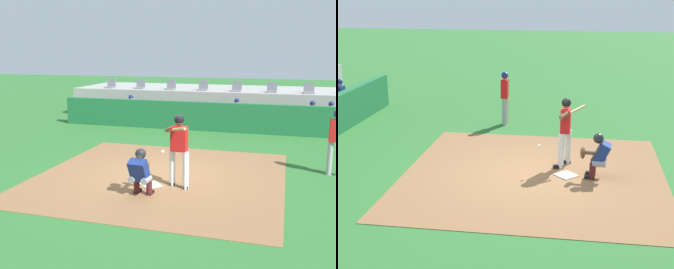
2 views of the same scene
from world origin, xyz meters
TOP-DOWN VIEW (x-y plane):
  - ground_plane at (0.00, 0.00)m, footprint 80.00×80.00m
  - dirt_infield at (0.00, 0.00)m, footprint 6.40×6.40m
  - home_plate at (0.00, -0.80)m, footprint 0.62×0.62m
  - batter_at_plate at (0.69, -0.72)m, footprint 0.68×0.77m
  - catcher_crouched at (0.01, -1.52)m, footprint 0.51×1.80m
  - dugout_wall at (0.00, 6.50)m, footprint 13.00×0.30m
  - dugout_bench at (0.00, 7.50)m, footprint 11.80×0.44m
  - dugout_player_0 at (-3.81, 7.34)m, footprint 0.49×0.70m
  - dugout_player_1 at (1.08, 7.34)m, footprint 0.49×0.70m
  - dugout_player_2 at (4.15, 7.34)m, footprint 0.49×0.70m
  - dugout_player_3 at (4.86, 7.34)m, footprint 0.49×0.70m
  - stands_platform at (0.00, 10.90)m, footprint 15.00×4.40m
  - stadium_seat_0 at (-5.69, 9.38)m, footprint 0.46×0.46m
  - stadium_seat_1 at (-4.06, 9.38)m, footprint 0.46×0.46m
  - stadium_seat_2 at (-2.44, 9.38)m, footprint 0.46×0.46m
  - stadium_seat_3 at (-0.81, 9.38)m, footprint 0.46×0.46m
  - stadium_seat_4 at (0.81, 9.38)m, footprint 0.46×0.46m
  - stadium_seat_5 at (2.44, 9.38)m, footprint 0.46×0.46m
  - stadium_seat_6 at (4.06, 9.38)m, footprint 0.46×0.46m

SIDE VIEW (x-z plane):
  - ground_plane at x=0.00m, z-range 0.00..0.00m
  - dirt_infield at x=0.00m, z-range 0.00..0.01m
  - home_plate at x=0.00m, z-range 0.01..0.04m
  - dugout_bench at x=0.00m, z-range 0.00..0.45m
  - dugout_wall at x=0.00m, z-range 0.00..1.20m
  - catcher_crouched at x=0.01m, z-range 0.05..1.17m
  - dugout_player_0 at x=-3.81m, z-range 0.02..1.32m
  - dugout_player_1 at x=1.08m, z-range 0.02..1.32m
  - dugout_player_2 at x=4.15m, z-range 0.02..1.32m
  - dugout_player_3 at x=4.86m, z-range 0.02..1.32m
  - stands_platform at x=0.00m, z-range 0.00..1.40m
  - batter_at_plate at x=0.69m, z-range 0.13..1.94m
  - stadium_seat_0 at x=-5.69m, z-range 1.29..1.77m
  - stadium_seat_1 at x=-4.06m, z-range 1.29..1.77m
  - stadium_seat_2 at x=-2.44m, z-range 1.29..1.77m
  - stadium_seat_3 at x=-0.81m, z-range 1.29..1.77m
  - stadium_seat_4 at x=0.81m, z-range 1.29..1.77m
  - stadium_seat_5 at x=2.44m, z-range 1.29..1.77m
  - stadium_seat_6 at x=4.06m, z-range 1.29..1.77m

